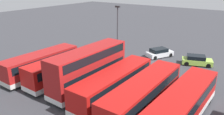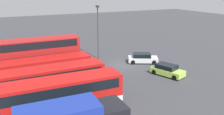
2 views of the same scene
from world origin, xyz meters
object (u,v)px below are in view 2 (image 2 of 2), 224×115
at_px(bus_single_deck_second, 47,80).
at_px(bus_single_deck_third, 42,70).
at_px(bus_double_decker_fourth, 38,55).
at_px(bus_single_deck_sixth, 25,49).
at_px(car_hatchback_silver, 167,70).
at_px(bus_single_deck_near_end, 59,93).
at_px(lamp_post_tall, 98,29).
at_px(car_small_green, 143,58).
at_px(bus_single_deck_fifth, 36,54).

xyz_separation_m(bus_single_deck_second, bus_single_deck_third, (3.40, -0.12, -0.00)).
height_order(bus_double_decker_fourth, bus_single_deck_sixth, bus_double_decker_fourth).
bearing_deg(car_hatchback_silver, bus_single_deck_near_end, 100.83).
distance_m(bus_double_decker_fourth, bus_single_deck_sixth, 7.30).
xyz_separation_m(bus_single_deck_third, bus_single_deck_sixth, (10.79, 0.59, -0.00)).
xyz_separation_m(bus_single_deck_second, bus_single_deck_sixth, (14.19, 0.47, -0.00)).
bearing_deg(bus_single_deck_near_end, car_hatchback_silver, -79.17).
bearing_deg(bus_double_decker_fourth, bus_single_deck_sixth, 6.78).
height_order(car_hatchback_silver, lamp_post_tall, lamp_post_tall).
distance_m(bus_single_deck_second, bus_single_deck_sixth, 14.19).
relative_size(car_small_green, lamp_post_tall, 0.56).
height_order(bus_single_deck_third, car_small_green, bus_single_deck_third).
height_order(bus_single_deck_third, bus_single_deck_fifth, same).
relative_size(bus_single_deck_fifth, bus_single_deck_sixth, 1.08).
xyz_separation_m(bus_single_deck_third, car_small_green, (1.50, -14.65, -0.92)).
bearing_deg(bus_single_deck_third, bus_single_deck_fifth, -3.75).
bearing_deg(bus_single_deck_sixth, bus_single_deck_third, -176.88).
height_order(bus_single_deck_second, bus_single_deck_third, same).
bearing_deg(bus_single_deck_near_end, bus_single_deck_second, 4.94).
bearing_deg(bus_single_deck_sixth, lamp_post_tall, -114.78).
distance_m(bus_single_deck_near_end, bus_single_deck_third, 7.03).
height_order(bus_single_deck_sixth, car_hatchback_silver, bus_single_deck_sixth).
bearing_deg(bus_single_deck_sixth, bus_single_deck_near_end, -177.48).
relative_size(bus_single_deck_second, bus_single_deck_fifth, 1.07).
bearing_deg(car_small_green, bus_single_deck_near_end, 120.55).
relative_size(bus_single_deck_near_end, lamp_post_tall, 1.42).
distance_m(bus_single_deck_fifth, car_small_green, 15.36).
height_order(bus_single_deck_fifth, car_small_green, bus_single_deck_fifth).
height_order(bus_single_deck_fifth, lamp_post_tall, lamp_post_tall).
bearing_deg(lamp_post_tall, bus_double_decker_fourth, 105.14).
bearing_deg(bus_single_deck_second, bus_single_deck_sixth, 1.90).
bearing_deg(bus_single_deck_third, bus_double_decker_fourth, -4.27).
bearing_deg(bus_single_deck_near_end, bus_single_deck_third, 1.60).
relative_size(bus_single_deck_near_end, car_small_green, 2.51).
bearing_deg(bus_single_deck_fifth, lamp_post_tall, -98.01).
xyz_separation_m(bus_single_deck_near_end, car_small_green, (8.53, -14.45, -0.92)).
bearing_deg(car_hatchback_silver, bus_single_deck_second, 86.52).
distance_m(bus_single_deck_near_end, car_hatchback_silver, 14.60).
relative_size(car_hatchback_silver, car_small_green, 0.97).
bearing_deg(bus_single_deck_fifth, bus_single_deck_second, 176.81).
distance_m(bus_single_deck_second, lamp_post_tall, 13.92).
distance_m(bus_single_deck_third, car_hatchback_silver, 15.16).
xyz_separation_m(bus_double_decker_fourth, car_small_green, (-2.08, -14.38, -1.75)).
xyz_separation_m(bus_single_deck_fifth, lamp_post_tall, (-1.28, -9.08, 3.13)).
bearing_deg(car_small_green, car_hatchback_silver, 178.64).
height_order(car_hatchback_silver, car_small_green, same).
distance_m(car_hatchback_silver, lamp_post_tall, 12.20).
bearing_deg(bus_double_decker_fourth, car_hatchback_silver, -118.94).
bearing_deg(car_small_green, bus_double_decker_fourth, 81.75).
relative_size(bus_single_deck_second, bus_double_decker_fourth, 1.13).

